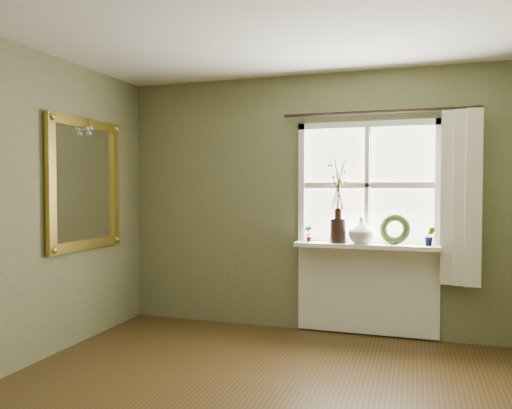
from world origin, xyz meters
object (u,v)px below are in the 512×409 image
at_px(wreath, 395,232).
at_px(gilt_mirror, 85,184).
at_px(dark_jug, 338,230).
at_px(cream_vase, 361,230).

relative_size(wreath, gilt_mirror, 0.24).
bearing_deg(dark_jug, cream_vase, 0.00).
xyz_separation_m(wreath, gilt_mirror, (-2.78, -0.92, 0.46)).
xyz_separation_m(cream_vase, gilt_mirror, (-2.47, -0.88, 0.45)).
xyz_separation_m(dark_jug, wreath, (0.53, 0.04, -0.01)).
distance_m(dark_jug, wreath, 0.53).
relative_size(dark_jug, cream_vase, 0.95).
bearing_deg(wreath, cream_vase, -157.88).
xyz_separation_m(dark_jug, gilt_mirror, (-2.25, -0.88, 0.46)).
height_order(cream_vase, wreath, wreath).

